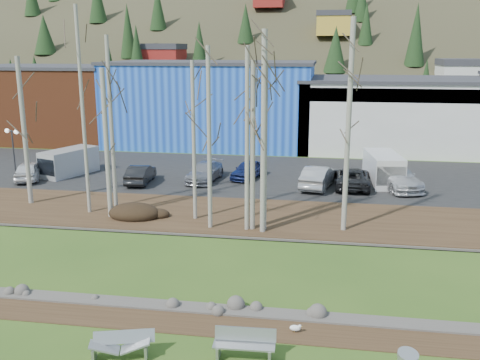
% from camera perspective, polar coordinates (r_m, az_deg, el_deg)
% --- Properties ---
extents(ground, '(200.00, 200.00, 0.00)m').
position_cam_1_polar(ground, '(18.35, -9.98, -17.62)').
color(ground, '#33501A').
rests_on(ground, ground).
extents(dirt_strip, '(80.00, 1.80, 0.03)m').
position_cam_1_polar(dirt_strip, '(20.07, -7.98, -14.56)').
color(dirt_strip, '#382616').
rests_on(dirt_strip, ground).
extents(near_bank_rocks, '(80.00, 0.80, 0.50)m').
position_cam_1_polar(near_bank_rocks, '(20.92, -7.16, -13.33)').
color(near_bank_rocks, '#47423D').
rests_on(near_bank_rocks, ground).
extents(river, '(80.00, 8.00, 0.90)m').
position_cam_1_polar(river, '(24.51, -4.46, -9.06)').
color(river, black).
rests_on(river, ground).
extents(far_bank_rocks, '(80.00, 0.80, 0.46)m').
position_cam_1_polar(far_bank_rocks, '(28.24, -2.51, -5.88)').
color(far_bank_rocks, '#47423D').
rests_on(far_bank_rocks, ground).
extents(far_bank, '(80.00, 7.00, 0.15)m').
position_cam_1_polar(far_bank, '(31.19, -1.32, -3.79)').
color(far_bank, '#382616').
rests_on(far_bank, ground).
extents(parking_lot, '(80.00, 14.00, 0.14)m').
position_cam_1_polar(parking_lot, '(41.19, 1.33, 0.57)').
color(parking_lot, black).
rests_on(parking_lot, ground).
extents(building_brick, '(16.32, 12.24, 7.80)m').
position_cam_1_polar(building_brick, '(61.52, -19.66, 7.80)').
color(building_brick, brown).
rests_on(building_brick, ground).
extents(building_blue, '(20.40, 12.24, 8.30)m').
position_cam_1_polar(building_blue, '(55.19, -2.87, 8.24)').
color(building_blue, '#1843B1').
rests_on(building_blue, ground).
extents(building_white, '(18.36, 12.24, 6.80)m').
position_cam_1_polar(building_white, '(54.44, 16.15, 6.85)').
color(building_white, silver).
rests_on(building_white, ground).
extents(hillside, '(160.00, 72.00, 35.00)m').
position_cam_1_polar(hillside, '(99.19, 6.32, 18.37)').
color(hillside, '#33301F').
rests_on(hillside, ground).
extents(bench_intact, '(1.97, 0.68, 0.98)m').
position_cam_1_polar(bench_intact, '(17.55, 0.48, -17.13)').
color(bench_intact, '#A4A6A8').
rests_on(bench_intact, ground).
extents(bench_damaged, '(2.00, 1.10, 0.85)m').
position_cam_1_polar(bench_damaged, '(18.01, -12.55, -16.83)').
color(bench_damaged, '#A4A6A8').
rests_on(bench_damaged, ground).
extents(seagull, '(0.46, 0.21, 0.33)m').
position_cam_1_polar(seagull, '(19.15, 5.94, -15.42)').
color(seagull, gold).
rests_on(seagull, ground).
extents(dirt_mound, '(2.98, 2.10, 0.58)m').
position_cam_1_polar(dirt_mound, '(31.18, -11.22, -3.36)').
color(dirt_mound, black).
rests_on(dirt_mound, far_bank).
extents(birch_0, '(0.28, 0.28, 8.95)m').
position_cam_1_polar(birch_0, '(35.01, -22.02, 4.80)').
color(birch_0, '#A9A698').
rests_on(birch_0, far_bank).
extents(birch_1, '(0.23, 0.23, 10.11)m').
position_cam_1_polar(birch_1, '(31.17, -13.54, 5.50)').
color(birch_1, '#A9A698').
rests_on(birch_1, far_bank).
extents(birch_2, '(0.27, 0.27, 8.36)m').
position_cam_1_polar(birch_2, '(30.71, -14.05, 3.70)').
color(birch_2, '#A9A698').
rests_on(birch_2, far_bank).
extents(birch_3, '(0.21, 0.21, 11.71)m').
position_cam_1_polar(birch_3, '(31.66, -16.42, 6.91)').
color(birch_3, '#A9A698').
rests_on(birch_3, far_bank).
extents(birch_4, '(0.29, 0.29, 8.83)m').
position_cam_1_polar(birch_4, '(27.63, 1.35, 3.50)').
color(birch_4, '#A9A698').
rests_on(birch_4, far_bank).
extents(birch_5, '(0.21, 0.21, 8.77)m').
position_cam_1_polar(birch_5, '(29.49, -4.96, 4.06)').
color(birch_5, '#A9A698').
rests_on(birch_5, far_bank).
extents(birch_6, '(0.23, 0.23, 9.53)m').
position_cam_1_polar(birch_6, '(27.47, 0.76, 4.19)').
color(birch_6, '#A9A698').
rests_on(birch_6, far_bank).
extents(birch_7, '(0.29, 0.29, 10.30)m').
position_cam_1_polar(birch_7, '(27.08, 2.53, 4.87)').
color(birch_7, '#A9A698').
rests_on(birch_7, far_bank).
extents(birch_8, '(0.27, 0.27, 10.88)m').
position_cam_1_polar(birch_8, '(27.82, 11.47, 5.45)').
color(birch_8, '#A9A698').
rests_on(birch_8, far_bank).
extents(birch_10, '(0.29, 0.29, 8.83)m').
position_cam_1_polar(birch_10, '(27.55, 2.63, 3.46)').
color(birch_10, '#A9A698').
rests_on(birch_10, far_bank).
extents(birch_11, '(0.23, 0.23, 9.53)m').
position_cam_1_polar(birch_11, '(27.83, -3.31, 4.30)').
color(birch_11, '#A9A698').
rests_on(birch_11, far_bank).
extents(street_lamp, '(1.31, 0.75, 3.65)m').
position_cam_1_polar(street_lamp, '(42.83, -23.11, 3.99)').
color(street_lamp, '#262628').
rests_on(street_lamp, parking_lot).
extents(car_0, '(2.91, 4.41, 1.40)m').
position_cam_1_polar(car_0, '(42.10, -21.58, 0.95)').
color(car_0, silver).
rests_on(car_0, parking_lot).
extents(car_1, '(1.75, 4.14, 1.33)m').
position_cam_1_polar(car_1, '(38.86, -10.56, 0.64)').
color(car_1, black).
rests_on(car_1, parking_lot).
extents(car_2, '(2.31, 4.72, 1.32)m').
position_cam_1_polar(car_2, '(38.96, -3.78, 0.88)').
color(car_2, gray).
rests_on(car_2, parking_lot).
extents(car_3, '(2.44, 4.09, 1.30)m').
position_cam_1_polar(car_3, '(39.57, 0.82, 1.09)').
color(car_3, navy).
rests_on(car_3, parking_lot).
extents(car_4, '(2.54, 4.94, 1.55)m').
position_cam_1_polar(car_4, '(37.28, 8.32, 0.35)').
color(car_4, '#A5A5A7').
rests_on(car_4, parking_lot).
extents(car_5, '(2.39, 5.01, 1.38)m').
position_cam_1_polar(car_5, '(37.83, 11.91, 0.26)').
color(car_5, '#242426').
rests_on(car_5, parking_lot).
extents(car_6, '(3.70, 5.81, 1.57)m').
position_cam_1_polar(car_6, '(38.35, 16.34, 0.32)').
color(car_6, '#BABBBD').
rests_on(car_6, parking_lot).
extents(van_white, '(2.60, 5.08, 2.13)m').
position_cam_1_polar(van_white, '(39.27, 15.09, 1.13)').
color(van_white, white).
rests_on(van_white, parking_lot).
extents(van_grey, '(3.32, 4.83, 1.95)m').
position_cam_1_polar(van_grey, '(42.69, -17.94, 1.80)').
color(van_grey, '#B3B6B8').
rests_on(van_grey, parking_lot).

